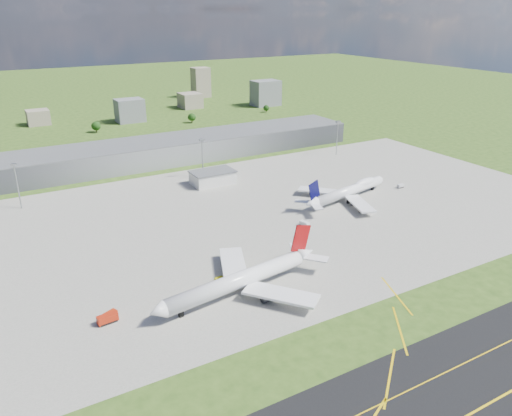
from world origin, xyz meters
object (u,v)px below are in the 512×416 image
van_white_near (304,224)px  airliner_blue_quad (349,191)px  fire_truck (108,319)px  crash_tender (109,317)px  tug_yellow (219,280)px  van_white_far (400,186)px  airliner_red_twin (243,279)px

van_white_near → airliner_blue_quad: bearing=-77.4°
airliner_blue_quad → fire_truck: (-153.10, -54.05, -3.48)m
fire_truck → crash_tender: 1.43m
fire_truck → tug_yellow: bearing=1.5°
airliner_blue_quad → fire_truck: bearing=-172.7°
fire_truck → van_white_far: 200.92m
fire_truck → van_white_near: (108.29, 34.50, -0.28)m
airliner_blue_quad → tug_yellow: 116.77m
crash_tender → airliner_red_twin: bearing=-32.3°
van_white_near → airliner_red_twin: bearing=114.1°
crash_tender → fire_truck: bearing=-153.1°
fire_truck → van_white_far: (193.70, 53.40, -0.45)m
airliner_red_twin → fire_truck: airliner_red_twin is taller
tug_yellow → van_white_far: (147.07, 47.10, 0.24)m
crash_tender → tug_yellow: bearing=-18.3°
airliner_red_twin → airliner_blue_quad: size_ratio=1.10×
airliner_red_twin → van_white_far: (142.49, 58.90, -4.44)m
fire_truck → airliner_red_twin: bearing=-12.4°
van_white_near → van_white_far: van_white_near is taller
airliner_blue_quad → van_white_near: 49.04m
van_white_near → fire_truck: bearing=96.7°
van_white_far → van_white_near: bearing=-169.6°
airliner_blue_quad → tug_yellow: bearing=-168.0°
crash_tender → van_white_near: size_ratio=1.16×
tug_yellow → van_white_far: van_white_far is taller
airliner_red_twin → fire_truck: 51.66m
crash_tender → van_white_near: crash_tender is taller
airliner_red_twin → van_white_far: size_ratio=17.28×
crash_tender → tug_yellow: size_ratio=1.71×
airliner_blue_quad → crash_tender: 161.20m
airliner_red_twin → crash_tender: (-50.32, 6.63, -4.05)m
tug_yellow → fire_truck: bearing=-179.4°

